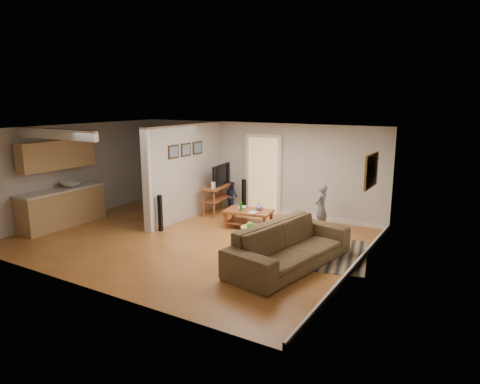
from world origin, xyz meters
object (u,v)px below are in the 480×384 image
at_px(speaker_left, 160,213).
at_px(toy_basket, 252,233).
at_px(toddler, 232,210).
at_px(sofa, 289,266).
at_px(speaker_right, 244,196).
at_px(tv_console, 218,188).
at_px(child, 320,230).
at_px(coffee_table, 249,214).

xyz_separation_m(speaker_left, toy_basket, (2.29, 0.45, -0.26)).
relative_size(speaker_left, toddler, 1.08).
bearing_deg(sofa, toy_basket, 66.53).
height_order(speaker_right, toddler, speaker_right).
distance_m(sofa, tv_console, 4.26).
relative_size(speaker_right, toy_basket, 1.79).
bearing_deg(child, toddler, -92.76).
bearing_deg(toddler, toy_basket, 151.24).
bearing_deg(toy_basket, speaker_left, -168.99).
bearing_deg(speaker_right, speaker_left, -82.56).
relative_size(tv_console, speaker_left, 1.48).
bearing_deg(toy_basket, tv_console, 140.72).
bearing_deg(child, speaker_left, -50.10).
xyz_separation_m(sofa, coffee_table, (-1.89, 1.76, 0.35)).
relative_size(sofa, coffee_table, 2.26).
xyz_separation_m(coffee_table, toddler, (-1.31, 1.28, -0.35)).
height_order(sofa, coffee_table, coffee_table).
distance_m(coffee_table, child, 1.79).
xyz_separation_m(speaker_right, child, (2.47, -0.53, -0.47)).
xyz_separation_m(sofa, toddler, (-3.20, 3.05, 0.00)).
distance_m(child, toddler, 2.94).
relative_size(tv_console, toddler, 1.59).
xyz_separation_m(coffee_table, tv_console, (-1.45, 0.78, 0.37)).
bearing_deg(child, sofa, 14.58).
relative_size(coffee_table, speaker_left, 1.38).
xyz_separation_m(tv_console, speaker_right, (0.55, 0.51, -0.26)).
relative_size(speaker_right, toddler, 1.13).
bearing_deg(coffee_table, speaker_left, -142.23).
bearing_deg(coffee_table, toy_basket, -56.54).
bearing_deg(speaker_left, speaker_right, 61.70).
distance_m(tv_console, child, 3.11).
bearing_deg(sofa, speaker_right, 53.04).
relative_size(coffee_table, child, 1.09).
height_order(sofa, tv_console, tv_console).
distance_m(coffee_table, toy_basket, 1.07).
relative_size(sofa, toddler, 3.38).
xyz_separation_m(speaker_left, speaker_right, (0.81, 2.61, 0.02)).
bearing_deg(tv_console, coffee_table, -36.46).
bearing_deg(sofa, speaker_left, 93.65).
bearing_deg(toddler, speaker_right, -159.93).
relative_size(speaker_right, child, 0.83).
xyz_separation_m(sofa, toy_basket, (-1.31, 0.89, 0.19)).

